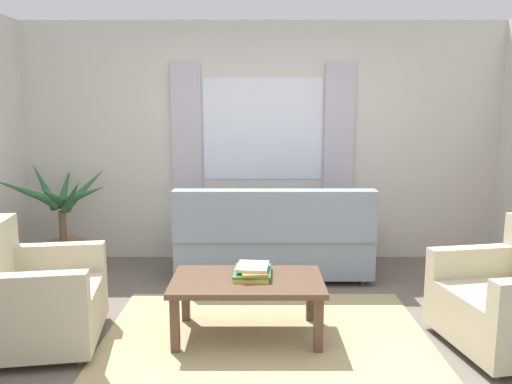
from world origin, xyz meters
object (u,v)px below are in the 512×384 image
(couch, at_px, (271,241))
(potted_plant, at_px, (59,224))
(book_stack_on_table, at_px, (251,271))
(armchair_left, at_px, (28,298))
(coffee_table, at_px, (245,286))

(couch, distance_m, potted_plant, 2.20)
(book_stack_on_table, bearing_deg, armchair_left, -172.37)
(armchair_left, bearing_deg, coffee_table, -93.28)
(armchair_left, relative_size, coffee_table, 0.87)
(armchair_left, height_order, potted_plant, potted_plant)
(potted_plant, bearing_deg, book_stack_on_table, -36.64)
(potted_plant, bearing_deg, couch, -5.17)
(coffee_table, height_order, potted_plant, potted_plant)
(book_stack_on_table, height_order, potted_plant, potted_plant)
(coffee_table, relative_size, potted_plant, 0.94)
(book_stack_on_table, xyz_separation_m, potted_plant, (-1.99, 1.48, 0.01))
(couch, xyz_separation_m, coffee_table, (-0.24, -1.34, 0.01))
(book_stack_on_table, relative_size, potted_plant, 0.31)
(armchair_left, distance_m, coffee_table, 1.53)
(couch, height_order, potted_plant, potted_plant)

